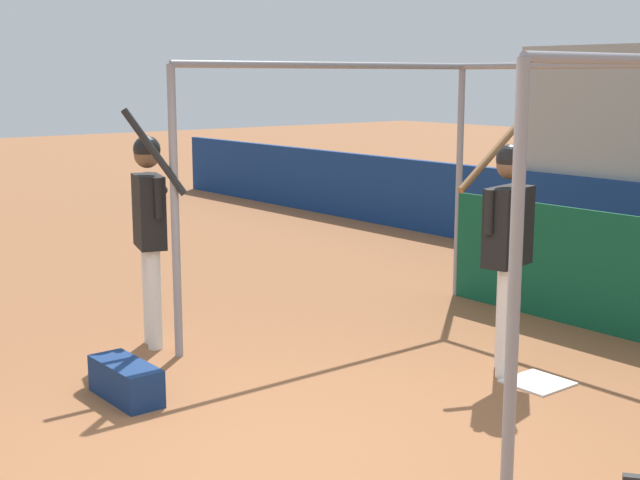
# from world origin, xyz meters

# --- Properties ---
(ground_plane) EXTENTS (60.00, 60.00, 0.00)m
(ground_plane) POSITION_xyz_m (0.00, 0.00, 0.00)
(ground_plane) COLOR #935B38
(batting_cage) EXTENTS (3.63, 3.52, 2.49)m
(batting_cage) POSITION_xyz_m (-0.41, 3.40, 1.10)
(batting_cage) COLOR gray
(batting_cage) RESTS_ON ground
(home_plate) EXTENTS (0.44, 0.44, 0.02)m
(home_plate) POSITION_xyz_m (0.16, 2.42, 0.01)
(home_plate) COLOR white
(home_plate) RESTS_ON ground
(player_batter) EXTENTS (0.57, 0.88, 2.01)m
(player_batter) POSITION_xyz_m (-0.20, 2.43, 1.13)
(player_batter) COLOR white
(player_batter) RESTS_ON ground
(player_waiting) EXTENTS (0.79, 0.49, 2.11)m
(player_waiting) POSITION_xyz_m (-2.59, 0.56, 1.14)
(player_waiting) COLOR white
(player_waiting) RESTS_ON ground
(equipment_bag) EXTENTS (0.70, 0.28, 0.28)m
(equipment_bag) POSITION_xyz_m (-1.54, -0.24, 0.14)
(equipment_bag) COLOR navy
(equipment_bag) RESTS_ON ground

